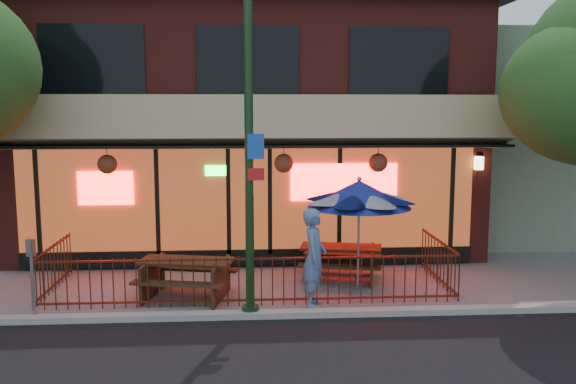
{
  "coord_description": "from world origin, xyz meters",
  "views": [
    {
      "loc": [
        -0.01,
        -11.45,
        3.88
      ],
      "look_at": [
        0.87,
        2.0,
        2.02
      ],
      "focal_mm": 38.0,
      "sensor_mm": 36.0,
      "label": 1
    }
  ],
  "objects_px": {
    "picnic_table_left": "(186,273)",
    "patio_umbrella": "(359,194)",
    "picnic_table_right": "(341,258)",
    "parking_meter_near": "(32,266)",
    "pedestrian": "(314,258)",
    "street_light": "(249,149)"
  },
  "relations": [
    {
      "from": "picnic_table_left",
      "to": "picnic_table_right",
      "type": "xyz_separation_m",
      "value": [
        3.37,
        1.14,
        -0.02
      ]
    },
    {
      "from": "picnic_table_right",
      "to": "pedestrian",
      "type": "xyz_separation_m",
      "value": [
        -0.81,
        -1.85,
        0.47
      ]
    },
    {
      "from": "picnic_table_right",
      "to": "patio_umbrella",
      "type": "relative_size",
      "value": 0.83
    },
    {
      "from": "patio_umbrella",
      "to": "pedestrian",
      "type": "bearing_deg",
      "value": -139.75
    },
    {
      "from": "picnic_table_left",
      "to": "picnic_table_right",
      "type": "bearing_deg",
      "value": 18.73
    },
    {
      "from": "pedestrian",
      "to": "patio_umbrella",
      "type": "bearing_deg",
      "value": -36.26
    },
    {
      "from": "picnic_table_right",
      "to": "parking_meter_near",
      "type": "relative_size",
      "value": 1.35
    },
    {
      "from": "picnic_table_left",
      "to": "patio_umbrella",
      "type": "bearing_deg",
      "value": 2.6
    },
    {
      "from": "street_light",
      "to": "pedestrian",
      "type": "xyz_separation_m",
      "value": [
        1.25,
        0.5,
        -2.17
      ]
    },
    {
      "from": "street_light",
      "to": "picnic_table_right",
      "type": "distance_m",
      "value": 4.1
    },
    {
      "from": "picnic_table_right",
      "to": "parking_meter_near",
      "type": "height_order",
      "value": "parking_meter_near"
    },
    {
      "from": "street_light",
      "to": "patio_umbrella",
      "type": "relative_size",
      "value": 2.83
    },
    {
      "from": "street_light",
      "to": "patio_umbrella",
      "type": "xyz_separation_m",
      "value": [
        2.28,
        1.37,
        -1.04
      ]
    },
    {
      "from": "picnic_table_right",
      "to": "patio_umbrella",
      "type": "xyz_separation_m",
      "value": [
        0.22,
        -0.98,
        1.6
      ]
    },
    {
      "from": "patio_umbrella",
      "to": "pedestrian",
      "type": "height_order",
      "value": "patio_umbrella"
    },
    {
      "from": "street_light",
      "to": "parking_meter_near",
      "type": "relative_size",
      "value": 4.57
    },
    {
      "from": "street_light",
      "to": "pedestrian",
      "type": "distance_m",
      "value": 2.56
    },
    {
      "from": "picnic_table_left",
      "to": "pedestrian",
      "type": "xyz_separation_m",
      "value": [
        2.56,
        -0.71,
        0.45
      ]
    },
    {
      "from": "patio_umbrella",
      "to": "pedestrian",
      "type": "distance_m",
      "value": 1.76
    },
    {
      "from": "picnic_table_left",
      "to": "picnic_table_right",
      "type": "relative_size",
      "value": 1.03
    },
    {
      "from": "picnic_table_right",
      "to": "pedestrian",
      "type": "relative_size",
      "value": 1.05
    },
    {
      "from": "picnic_table_right",
      "to": "pedestrian",
      "type": "distance_m",
      "value": 2.08
    }
  ]
}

